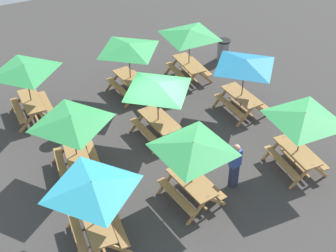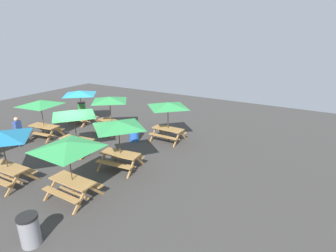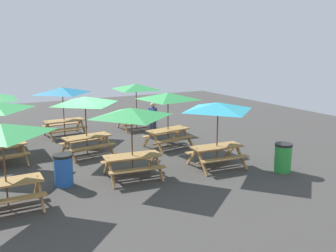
{
  "view_description": "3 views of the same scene",
  "coord_description": "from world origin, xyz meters",
  "px_view_note": "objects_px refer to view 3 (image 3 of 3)",
  "views": [
    {
      "loc": [
        -11.96,
        5.56,
        10.66
      ],
      "look_at": [
        -0.39,
        -0.17,
        0.9
      ],
      "focal_mm": 50.0,
      "sensor_mm": 36.0,
      "label": 1
    },
    {
      "loc": [
        10.77,
        -8.55,
        5.8
      ],
      "look_at": [
        3.54,
        3.68,
        0.9
      ],
      "focal_mm": 28.0,
      "sensor_mm": 36.0,
      "label": 2
    },
    {
      "loc": [
        4.23,
        13.71,
        4.23
      ],
      "look_at": [
        -3.05,
        0.34,
        0.9
      ],
      "focal_mm": 40.0,
      "sensor_mm": 36.0,
      "label": 3
    }
  ],
  "objects_px": {
    "picnic_table_7": "(218,111)",
    "picnic_table_8": "(136,90)",
    "picnic_table_5": "(85,105)",
    "picnic_table_1": "(2,135)",
    "picnic_table_4": "(63,94)",
    "trash_bin_blue": "(64,170)",
    "person_standing": "(153,120)",
    "picnic_table_0": "(168,100)",
    "trash_bin_green": "(283,157)",
    "picnic_table_2": "(132,118)"
  },
  "relations": [
    {
      "from": "picnic_table_4",
      "to": "trash_bin_green",
      "type": "relative_size",
      "value": 2.38
    },
    {
      "from": "picnic_table_2",
      "to": "trash_bin_blue",
      "type": "distance_m",
      "value": 2.61
    },
    {
      "from": "person_standing",
      "to": "picnic_table_2",
      "type": "bearing_deg",
      "value": -43.36
    },
    {
      "from": "picnic_table_1",
      "to": "picnic_table_5",
      "type": "height_order",
      "value": "same"
    },
    {
      "from": "picnic_table_4",
      "to": "picnic_table_7",
      "type": "height_order",
      "value": "same"
    },
    {
      "from": "picnic_table_7",
      "to": "person_standing",
      "type": "height_order",
      "value": "picnic_table_7"
    },
    {
      "from": "picnic_table_4",
      "to": "picnic_table_7",
      "type": "relative_size",
      "value": 1.0
    },
    {
      "from": "picnic_table_1",
      "to": "person_standing",
      "type": "height_order",
      "value": "picnic_table_1"
    },
    {
      "from": "picnic_table_4",
      "to": "picnic_table_8",
      "type": "height_order",
      "value": "same"
    },
    {
      "from": "picnic_table_1",
      "to": "picnic_table_5",
      "type": "distance_m",
      "value": 5.0
    },
    {
      "from": "picnic_table_0",
      "to": "picnic_table_2",
      "type": "height_order",
      "value": "same"
    },
    {
      "from": "picnic_table_2",
      "to": "picnic_table_4",
      "type": "distance_m",
      "value": 6.79
    },
    {
      "from": "trash_bin_blue",
      "to": "person_standing",
      "type": "relative_size",
      "value": 0.59
    },
    {
      "from": "trash_bin_blue",
      "to": "picnic_table_4",
      "type": "bearing_deg",
      "value": -103.66
    },
    {
      "from": "trash_bin_blue",
      "to": "picnic_table_8",
      "type": "bearing_deg",
      "value": -129.99
    },
    {
      "from": "picnic_table_0",
      "to": "picnic_table_1",
      "type": "distance_m",
      "value": 7.39
    },
    {
      "from": "picnic_table_8",
      "to": "trash_bin_green",
      "type": "xyz_separation_m",
      "value": [
        -1.66,
        8.42,
        -1.49
      ]
    },
    {
      "from": "picnic_table_5",
      "to": "picnic_table_1",
      "type": "bearing_deg",
      "value": 42.69
    },
    {
      "from": "picnic_table_4",
      "to": "picnic_table_8",
      "type": "distance_m",
      "value": 3.62
    },
    {
      "from": "picnic_table_1",
      "to": "picnic_table_5",
      "type": "relative_size",
      "value": 1.0
    },
    {
      "from": "trash_bin_blue",
      "to": "trash_bin_green",
      "type": "xyz_separation_m",
      "value": [
        -6.81,
        2.28,
        0.0
      ]
    },
    {
      "from": "picnic_table_1",
      "to": "person_standing",
      "type": "bearing_deg",
      "value": -143.62
    },
    {
      "from": "picnic_table_4",
      "to": "trash_bin_blue",
      "type": "bearing_deg",
      "value": 72.86
    },
    {
      "from": "picnic_table_7",
      "to": "picnic_table_8",
      "type": "height_order",
      "value": "same"
    },
    {
      "from": "person_standing",
      "to": "picnic_table_8",
      "type": "bearing_deg",
      "value": 165.06
    },
    {
      "from": "picnic_table_8",
      "to": "trash_bin_green",
      "type": "height_order",
      "value": "picnic_table_8"
    },
    {
      "from": "picnic_table_2",
      "to": "picnic_table_8",
      "type": "bearing_deg",
      "value": -108.23
    },
    {
      "from": "picnic_table_7",
      "to": "picnic_table_8",
      "type": "relative_size",
      "value": 0.83
    },
    {
      "from": "picnic_table_1",
      "to": "picnic_table_2",
      "type": "relative_size",
      "value": 1.0
    },
    {
      "from": "picnic_table_5",
      "to": "trash_bin_green",
      "type": "bearing_deg",
      "value": 129.47
    },
    {
      "from": "trash_bin_blue",
      "to": "picnic_table_1",
      "type": "bearing_deg",
      "value": 30.75
    },
    {
      "from": "picnic_table_4",
      "to": "trash_bin_blue",
      "type": "distance_m",
      "value": 6.7
    },
    {
      "from": "picnic_table_5",
      "to": "person_standing",
      "type": "bearing_deg",
      "value": -169.26
    },
    {
      "from": "picnic_table_4",
      "to": "picnic_table_0",
      "type": "bearing_deg",
      "value": 126.29
    },
    {
      "from": "picnic_table_0",
      "to": "trash_bin_blue",
      "type": "distance_m",
      "value": 5.62
    },
    {
      "from": "picnic_table_8",
      "to": "picnic_table_7",
      "type": "bearing_deg",
      "value": 92.09
    },
    {
      "from": "picnic_table_0",
      "to": "picnic_table_4",
      "type": "bearing_deg",
      "value": -58.52
    },
    {
      "from": "picnic_table_0",
      "to": "picnic_table_8",
      "type": "xyz_separation_m",
      "value": [
        -0.26,
        -3.82,
        0.0
      ]
    },
    {
      "from": "picnic_table_4",
      "to": "person_standing",
      "type": "xyz_separation_m",
      "value": [
        -3.4,
        2.52,
        -1.1
      ]
    },
    {
      "from": "picnic_table_7",
      "to": "picnic_table_5",
      "type": "bearing_deg",
      "value": -40.23
    },
    {
      "from": "picnic_table_2",
      "to": "picnic_table_8",
      "type": "xyz_separation_m",
      "value": [
        -3.06,
        -6.56,
        0.0
      ]
    },
    {
      "from": "picnic_table_1",
      "to": "person_standing",
      "type": "xyz_separation_m",
      "value": [
        -6.64,
        -4.85,
        -1.1
      ]
    },
    {
      "from": "picnic_table_1",
      "to": "picnic_table_8",
      "type": "relative_size",
      "value": 0.83
    },
    {
      "from": "picnic_table_8",
      "to": "picnic_table_5",
      "type": "bearing_deg",
      "value": 45.34
    },
    {
      "from": "picnic_table_2",
      "to": "picnic_table_7",
      "type": "height_order",
      "value": "same"
    },
    {
      "from": "picnic_table_2",
      "to": "picnic_table_4",
      "type": "height_order",
      "value": "same"
    },
    {
      "from": "picnic_table_1",
      "to": "picnic_table_5",
      "type": "xyz_separation_m",
      "value": [
        -3.26,
        -3.79,
        0.0
      ]
    },
    {
      "from": "picnic_table_7",
      "to": "trash_bin_blue",
      "type": "height_order",
      "value": "picnic_table_7"
    },
    {
      "from": "picnic_table_4",
      "to": "picnic_table_7",
      "type": "xyz_separation_m",
      "value": [
        -3.6,
        7.15,
        0.0
      ]
    },
    {
      "from": "picnic_table_5",
      "to": "picnic_table_7",
      "type": "relative_size",
      "value": 1.0
    }
  ]
}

